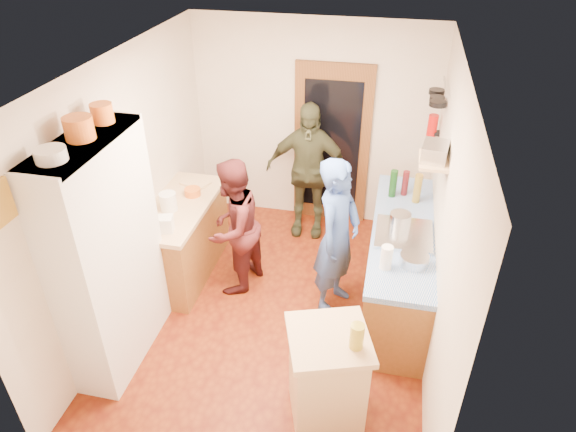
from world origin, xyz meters
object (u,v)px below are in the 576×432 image
(person_hob, at_px, (339,239))
(person_back, at_px, (308,171))
(person_left, at_px, (237,226))
(hutch_body, at_px, (108,257))
(right_counter_base, at_px, (398,266))
(island_base, at_px, (327,379))

(person_hob, distance_m, person_back, 1.45)
(person_hob, distance_m, person_left, 1.10)
(hutch_body, relative_size, person_left, 1.43)
(person_hob, relative_size, person_left, 1.11)
(person_left, bearing_deg, hutch_body, -18.88)
(hutch_body, height_order, person_back, hutch_body)
(right_counter_base, bearing_deg, hutch_body, -152.53)
(hutch_body, bearing_deg, island_base, -9.60)
(hutch_body, xyz_separation_m, person_back, (1.33, 2.38, -0.23))
(right_counter_base, relative_size, island_base, 2.56)
(island_base, bearing_deg, person_hob, 94.25)
(island_base, xyz_separation_m, person_back, (-0.65, 2.71, 0.44))
(person_left, relative_size, person_back, 0.88)
(island_base, bearing_deg, person_back, 103.55)
(person_hob, bearing_deg, island_base, -157.00)
(hutch_body, xyz_separation_m, person_left, (0.79, 1.16, -0.33))
(hutch_body, distance_m, right_counter_base, 2.90)
(hutch_body, relative_size, person_back, 1.26)
(right_counter_base, bearing_deg, person_hob, -157.22)
(hutch_body, height_order, person_left, hutch_body)
(hutch_body, height_order, island_base, hutch_body)
(hutch_body, bearing_deg, person_left, 55.97)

